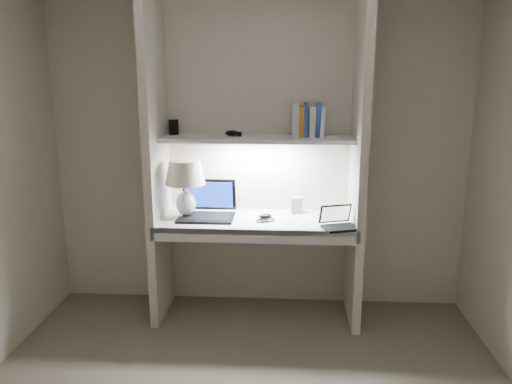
# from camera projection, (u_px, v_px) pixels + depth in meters

# --- Properties ---
(back_wall) EXTENTS (3.20, 0.01, 2.50)m
(back_wall) POSITION_uv_depth(u_px,v_px,m) (259.00, 149.00, 3.85)
(back_wall) COLOR beige
(back_wall) RESTS_ON floor
(alcove_panel_left) EXTENTS (0.06, 0.55, 2.50)m
(alcove_panel_left) POSITION_uv_depth(u_px,v_px,m) (156.00, 153.00, 3.63)
(alcove_panel_left) COLOR beige
(alcove_panel_left) RESTS_ON floor
(alcove_panel_right) EXTENTS (0.06, 0.55, 2.50)m
(alcove_panel_right) POSITION_uv_depth(u_px,v_px,m) (359.00, 155.00, 3.54)
(alcove_panel_right) COLOR beige
(alcove_panel_right) RESTS_ON floor
(desk) EXTENTS (1.40, 0.55, 0.04)m
(desk) POSITION_uv_depth(u_px,v_px,m) (256.00, 221.00, 3.70)
(desk) COLOR white
(desk) RESTS_ON alcove_panel_left
(desk_apron) EXTENTS (1.46, 0.03, 0.10)m
(desk_apron) POSITION_uv_depth(u_px,v_px,m) (254.00, 236.00, 3.45)
(desk_apron) COLOR silver
(desk_apron) RESTS_ON desk
(shelf) EXTENTS (1.40, 0.36, 0.03)m
(shelf) POSITION_uv_depth(u_px,v_px,m) (257.00, 139.00, 3.65)
(shelf) COLOR silver
(shelf) RESTS_ON back_wall
(strip_light) EXTENTS (0.60, 0.04, 0.02)m
(strip_light) POSITION_uv_depth(u_px,v_px,m) (257.00, 142.00, 3.66)
(strip_light) COLOR white
(strip_light) RESTS_ON shelf
(table_lamp) EXTENTS (0.29, 0.29, 0.43)m
(table_lamp) POSITION_uv_depth(u_px,v_px,m) (185.00, 179.00, 3.66)
(table_lamp) COLOR white
(table_lamp) RESTS_ON desk
(laptop_main) EXTENTS (0.41, 0.35, 0.27)m
(laptop_main) POSITION_uv_depth(u_px,v_px,m) (207.00, 209.00, 3.73)
(laptop_main) COLOR black
(laptop_main) RESTS_ON desk
(laptop_netbook) EXTENTS (0.29, 0.27, 0.15)m
(laptop_netbook) POSITION_uv_depth(u_px,v_px,m) (339.00, 223.00, 3.47)
(laptop_netbook) COLOR black
(laptop_netbook) RESTS_ON desk
(speaker) EXTENTS (0.10, 0.07, 0.13)m
(speaker) POSITION_uv_depth(u_px,v_px,m) (296.00, 205.00, 3.83)
(speaker) COLOR silver
(speaker) RESTS_ON desk
(mouse) EXTENTS (0.11, 0.09, 0.04)m
(mouse) POSITION_uv_depth(u_px,v_px,m) (265.00, 216.00, 3.69)
(mouse) COLOR black
(mouse) RESTS_ON desk
(cable_coil) EXTENTS (0.15, 0.15, 0.01)m
(cable_coil) POSITION_uv_depth(u_px,v_px,m) (267.00, 219.00, 3.65)
(cable_coil) COLOR black
(cable_coil) RESTS_ON desk
(sticky_note) EXTENTS (0.08, 0.08, 0.00)m
(sticky_note) POSITION_uv_depth(u_px,v_px,m) (170.00, 219.00, 3.68)
(sticky_note) COLOR yellow
(sticky_note) RESTS_ON desk
(book_row) EXTENTS (0.23, 0.16, 0.25)m
(book_row) POSITION_uv_depth(u_px,v_px,m) (308.00, 121.00, 3.65)
(book_row) COLOR white
(book_row) RESTS_ON shelf
(shelf_box) EXTENTS (0.08, 0.07, 0.11)m
(shelf_box) POSITION_uv_depth(u_px,v_px,m) (174.00, 127.00, 3.77)
(shelf_box) COLOR black
(shelf_box) RESTS_ON shelf
(shelf_gadget) EXTENTS (0.11, 0.09, 0.04)m
(shelf_gadget) POSITION_uv_depth(u_px,v_px,m) (232.00, 133.00, 3.68)
(shelf_gadget) COLOR black
(shelf_gadget) RESTS_ON shelf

